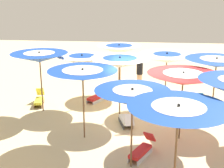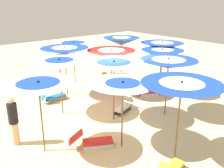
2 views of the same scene
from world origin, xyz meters
The scene contains 19 objects.
ground centered at (0.00, 0.00, -0.02)m, with size 36.69×36.69×0.04m, color beige.
beach_umbrella_0 centered at (-1.23, 3.80, 2.02)m, with size 2.01×2.01×2.27m.
beach_umbrella_1 centered at (-2.55, 1.82, 1.94)m, with size 2.00×2.00×2.18m.
beach_umbrella_2 centered at (-4.03, 1.09, 2.17)m, with size 2.15×2.15×2.40m.
beach_umbrella_3 centered at (0.79, 2.03, 2.04)m, with size 2.24×2.24×2.28m.
beach_umbrella_4 centered at (-0.96, 0.81, 2.11)m, with size 2.13×2.13×2.34m.
beach_umbrella_5 centered at (-1.97, -1.02, 2.11)m, with size 2.16×2.16×2.33m.
beach_umbrella_6 centered at (2.42, 0.86, 2.16)m, with size 2.19×2.19×2.37m.
beach_umbrella_7 centered at (1.09, -0.78, 2.01)m, with size 2.21×2.21×2.25m.
beach_umbrella_8 centered at (-0.39, -2.60, 1.99)m, with size 1.94×1.94×2.25m.
beach_umbrella_9 centered at (3.88, -0.50, 2.04)m, with size 2.06×2.06×2.27m.
beach_umbrella_10 centered at (2.20, -2.41, 2.27)m, with size 1.94×1.94×2.54m.
beach_umbrella_11 centered at (0.63, -3.82, 2.08)m, with size 2.20×2.20×2.32m.
lounger_0 centered at (2.17, 1.70, 0.21)m, with size 0.36×1.21×0.64m.
lounger_2 centered at (-0.67, 0.03, 0.20)m, with size 0.63×1.14×0.59m.
lounger_3 centered at (-2.02, 2.52, 0.21)m, with size 0.99×1.38×0.61m.
lounger_4 centered at (-0.11, -2.02, 0.19)m, with size 0.82×1.21×0.58m.
beachgoer_0 centered at (-0.28, 4.31, 0.83)m, with size 0.30×0.30×1.60m.
beach_ball centered at (3.48, -2.24, 0.18)m, with size 0.35×0.35×0.35m, color yellow.
Camera 2 is at (-7.61, 6.47, 4.43)m, focal length 40.34 mm.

